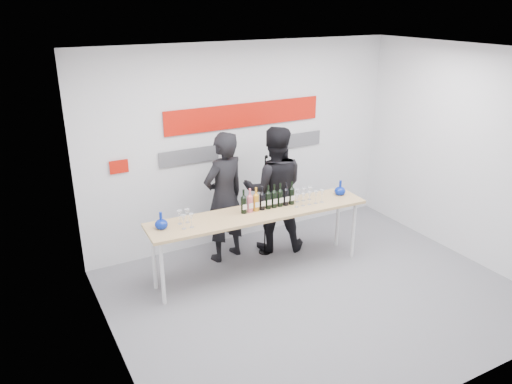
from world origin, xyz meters
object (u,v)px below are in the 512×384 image
(presenter_left, at_px, (224,197))
(mic_stand, at_px, (265,224))
(tasting_table, at_px, (260,216))
(presenter_right, at_px, (274,189))

(presenter_left, xyz_separation_m, mic_stand, (0.57, -0.16, -0.48))
(tasting_table, height_order, mic_stand, mic_stand)
(mic_stand, bearing_deg, tasting_table, -143.27)
(tasting_table, distance_m, presenter_right, 0.78)
(presenter_right, bearing_deg, presenter_left, 20.74)
(tasting_table, bearing_deg, presenter_right, 48.05)
(presenter_right, bearing_deg, tasting_table, 70.14)
(presenter_left, distance_m, mic_stand, 0.76)
(presenter_right, relative_size, mic_stand, 1.23)
(tasting_table, xyz_separation_m, mic_stand, (0.34, 0.45, -0.37))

